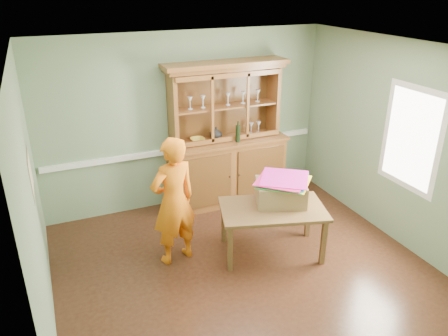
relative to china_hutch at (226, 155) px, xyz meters
name	(u,v)px	position (x,y,z in m)	size (l,w,h in m)	color
floor	(240,265)	(-0.56, -1.74, -0.79)	(4.50, 4.50, 0.00)	#482717
ceiling	(244,49)	(-0.56, -1.74, 1.91)	(4.50, 4.50, 0.00)	white
wall_back	(187,121)	(-0.56, 0.26, 0.56)	(4.50, 4.50, 0.00)	gray
wall_left	(33,204)	(-2.81, -1.74, 0.56)	(4.00, 4.00, 0.00)	gray
wall_right	(393,142)	(1.69, -1.74, 0.56)	(4.00, 4.00, 0.00)	gray
wall_front	(353,263)	(-0.56, -3.74, 0.56)	(4.50, 4.50, 0.00)	gray
chair_rail	(188,149)	(-0.56, 0.23, 0.11)	(4.41, 0.05, 0.08)	white
framed_map	(31,174)	(-2.79, -1.44, 0.76)	(0.03, 0.60, 0.46)	#322114
window_panel	(411,139)	(1.67, -2.04, 0.71)	(0.03, 0.96, 1.36)	white
china_hutch	(226,155)	(0.00, 0.00, 0.00)	(1.92, 0.63, 2.25)	brown
dining_table	(272,213)	(-0.06, -1.63, -0.20)	(1.50, 1.14, 0.67)	brown
cardboard_box	(280,192)	(0.10, -1.54, 0.02)	(0.62, 0.50, 0.29)	#94714C
kite_stack	(283,180)	(0.13, -1.54, 0.19)	(0.83, 0.83, 0.05)	yellow
person	(174,201)	(-1.27, -1.28, 0.05)	(0.61, 0.40, 1.68)	orange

